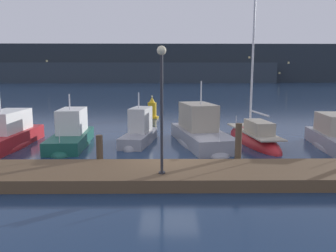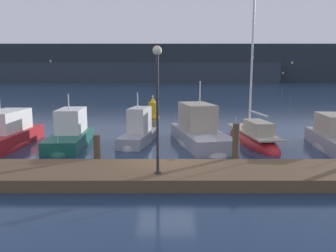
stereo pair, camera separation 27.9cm
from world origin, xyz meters
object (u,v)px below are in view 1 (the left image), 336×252
motorboat_berth_4 (200,136)px  dock_lamppost (162,91)px  motorboat_berth_3 (139,138)px  motorboat_berth_1 (3,142)px  motorboat_berth_2 (71,140)px  sailboat_berth_5 (253,140)px  channel_buoy (152,110)px

motorboat_berth_4 → dock_lamppost: (-2.16, -7.12, 2.98)m
motorboat_berth_3 → motorboat_berth_1: bearing=-170.8°
motorboat_berth_2 → dock_lamppost: size_ratio=1.31×
sailboat_berth_5 → dock_lamppost: bearing=-125.5°
channel_buoy → sailboat_berth_5: bearing=-58.9°
motorboat_berth_2 → dock_lamppost: (5.13, -6.73, 3.08)m
motorboat_berth_1 → sailboat_berth_5: 14.03m
motorboat_berth_1 → motorboat_berth_2: bearing=9.8°
motorboat_berth_3 → dock_lamppost: bearing=-79.4°
motorboat_berth_2 → motorboat_berth_3: motorboat_berth_3 is taller
motorboat_berth_3 → motorboat_berth_4: bearing=-3.0°
channel_buoy → dock_lamppost: size_ratio=0.45×
motorboat_berth_1 → motorboat_berth_3: size_ratio=1.54×
motorboat_berth_1 → dock_lamppost: 11.05m
dock_lamppost → channel_buoy: bearing=93.2°
motorboat_berth_1 → channel_buoy: bearing=56.9°
motorboat_berth_1 → channel_buoy: motorboat_berth_1 is taller
motorboat_berth_4 → dock_lamppost: bearing=-106.9°
motorboat_berth_3 → channel_buoy: motorboat_berth_3 is taller
motorboat_berth_3 → sailboat_berth_5: sailboat_berth_5 is taller
motorboat_berth_2 → motorboat_berth_3: size_ratio=1.24×
motorboat_berth_1 → sailboat_berth_5: bearing=5.3°
motorboat_berth_2 → motorboat_berth_3: (3.76, 0.57, -0.01)m
motorboat_berth_4 → sailboat_berth_5: 3.17m
motorboat_berth_1 → motorboat_berth_3: (7.30, 1.18, -0.00)m
motorboat_berth_1 → dock_lamppost: size_ratio=1.62×
motorboat_berth_3 → sailboat_berth_5: 6.67m
motorboat_berth_3 → channel_buoy: size_ratio=2.32×
dock_lamppost → motorboat_berth_3: bearing=100.6°
motorboat_berth_2 → sailboat_berth_5: 10.46m
motorboat_berth_1 → sailboat_berth_5: size_ratio=0.77×
motorboat_berth_3 → channel_buoy: (0.36, 10.59, 0.45)m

